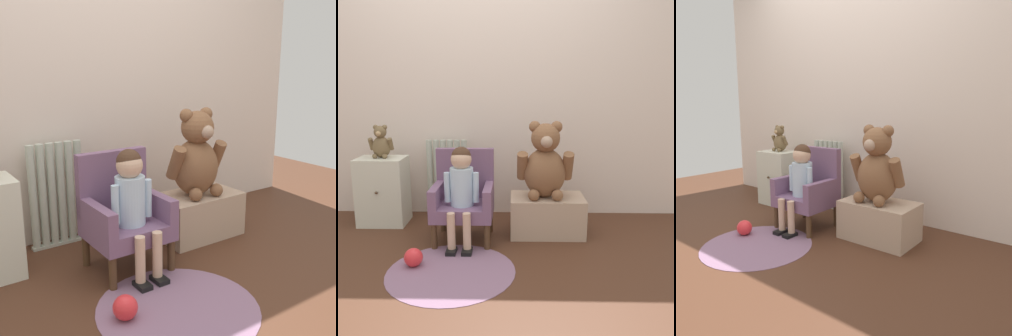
{
  "view_description": "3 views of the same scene",
  "coord_description": "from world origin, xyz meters",
  "views": [
    {
      "loc": [
        -1.2,
        -1.47,
        1.19
      ],
      "look_at": [
        0.25,
        0.61,
        0.54
      ],
      "focal_mm": 45.0,
      "sensor_mm": 36.0,
      "label": 1
    },
    {
      "loc": [
        0.3,
        -2.15,
        1.14
      ],
      "look_at": [
        0.23,
        0.56,
        0.56
      ],
      "focal_mm": 40.0,
      "sensor_mm": 36.0,
      "label": 2
    },
    {
      "loc": [
        1.82,
        -1.42,
        1.01
      ],
      "look_at": [
        0.27,
        0.6,
        0.55
      ],
      "focal_mm": 35.0,
      "sensor_mm": 36.0,
      "label": 3
    }
  ],
  "objects": [
    {
      "name": "small_dresser",
      "position": [
        -0.81,
        0.88,
        0.28
      ],
      "size": [
        0.39,
        0.32,
        0.57
      ],
      "color": "beige",
      "rests_on": "ground_plane"
    },
    {
      "name": "small_teddy_bear",
      "position": [
        -0.81,
        0.89,
        0.69
      ],
      "size": [
        0.2,
        0.14,
        0.27
      ],
      "color": "brown",
      "rests_on": "small_dresser"
    },
    {
      "name": "toy_ball",
      "position": [
        -0.36,
        0.09,
        0.06
      ],
      "size": [
        0.12,
        0.12,
        0.12
      ],
      "primitive_type": "sphere",
      "color": "red",
      "rests_on": "ground_plane"
    },
    {
      "name": "child_figure",
      "position": [
        -0.09,
        0.47,
        0.47
      ],
      "size": [
        0.25,
        0.35,
        0.72
      ],
      "color": "silver",
      "rests_on": "ground_plane"
    },
    {
      "name": "large_teddy_bear",
      "position": [
        0.53,
        0.67,
        0.56
      ],
      "size": [
        0.43,
        0.3,
        0.59
      ],
      "color": "brown",
      "rests_on": "low_bench"
    },
    {
      "name": "back_wall",
      "position": [
        0.0,
        1.2,
        1.2
      ],
      "size": [
        3.8,
        0.05,
        2.4
      ],
      "primitive_type": "cube",
      "color": "beige",
      "rests_on": "ground_plane"
    },
    {
      "name": "floor_rug",
      "position": [
        -0.1,
        0.02,
        0.0
      ],
      "size": [
        0.81,
        0.81,
        0.01
      ],
      "primitive_type": "cylinder",
      "color": "slate",
      "rests_on": "ground_plane"
    },
    {
      "name": "low_bench",
      "position": [
        0.55,
        0.68,
        0.15
      ],
      "size": [
        0.57,
        0.35,
        0.3
      ],
      "primitive_type": "cube",
      "color": "tan",
      "rests_on": "ground_plane"
    },
    {
      "name": "ground_plane",
      "position": [
        0.0,
        0.0,
        0.0
      ],
      "size": [
        6.0,
        6.0,
        0.0
      ],
      "primitive_type": "plane",
      "color": "#4B2B1B"
    },
    {
      "name": "child_armchair",
      "position": [
        -0.09,
        0.58,
        0.33
      ],
      "size": [
        0.45,
        0.41,
        0.68
      ],
      "color": "slate",
      "rests_on": "ground_plane"
    },
    {
      "name": "radiator",
      "position": [
        -0.3,
        1.08,
        0.34
      ],
      "size": [
        0.37,
        0.05,
        0.69
      ],
      "color": "beige",
      "rests_on": "ground_plane"
    }
  ]
}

